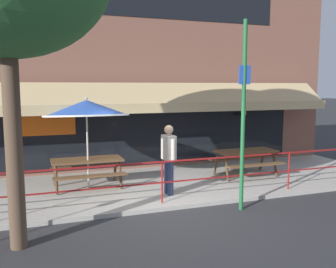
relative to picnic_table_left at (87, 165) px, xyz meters
The scene contains 9 objects.
ground_plane 2.69m from the picnic_table_left, 56.96° to the right, with size 120.00×120.00×0.00m, color #2D2D30.
patio_deck 1.57m from the picnic_table_left, ahead, with size 15.00×4.00×0.10m, color #ADA89E.
restaurant_building 4.07m from the picnic_table_left, 55.38° to the left, with size 15.00×1.60×7.92m.
patio_railing 2.35m from the picnic_table_left, 52.97° to the right, with size 13.84×0.04×0.97m.
picnic_table_left is the anchor object (origin of this frame).
picnic_table_centre 4.59m from the picnic_table_left, ahead, with size 1.80×1.42×0.76m.
patio_umbrella_left 1.48m from the picnic_table_left, 90.00° to the right, with size 2.14×2.14×2.38m.
pedestrian_walking 2.23m from the picnic_table_left, 35.04° to the right, with size 0.27×0.62×1.71m.
street_sign_pole 4.25m from the picnic_table_left, 40.98° to the right, with size 0.28×0.09×4.14m.
Camera 1 is at (-2.67, -7.51, 2.75)m, focal length 40.00 mm.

